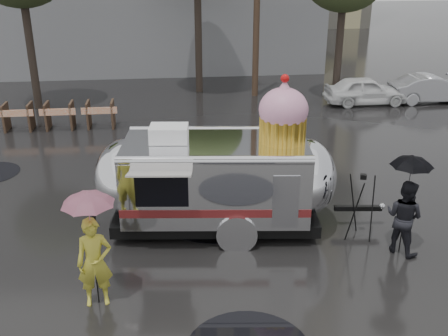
{
  "coord_description": "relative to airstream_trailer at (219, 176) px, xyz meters",
  "views": [
    {
      "loc": [
        -1.54,
        -9.35,
        6.21
      ],
      "look_at": [
        -0.29,
        1.81,
        1.52
      ],
      "focal_mm": 42.0,
      "sensor_mm": 36.0,
      "label": 1
    }
  ],
  "objects": [
    {
      "name": "ground",
      "position": [
        0.41,
        -1.8,
        -1.33
      ],
      "size": [
        120.0,
        120.0,
        0.0
      ],
      "primitive_type": "plane",
      "color": "black",
      "rests_on": "ground"
    },
    {
      "name": "puddles",
      "position": [
        -0.49,
        0.61,
        -1.33
      ],
      "size": [
        9.78,
        10.37,
        0.01
      ],
      "color": "black",
      "rests_on": "ground"
    },
    {
      "name": "barricade_row",
      "position": [
        -5.14,
        8.16,
        -0.81
      ],
      "size": [
        4.3,
        0.8,
        1.0
      ],
      "color": "#473323",
      "rests_on": "ground"
    },
    {
      "name": "airstream_trailer",
      "position": [
        0.0,
        0.0,
        0.0
      ],
      "size": [
        7.04,
        2.89,
        3.81
      ],
      "rotation": [
        0.0,
        0.0,
        -0.1
      ],
      "color": "silver",
      "rests_on": "ground"
    },
    {
      "name": "person_left",
      "position": [
        -2.59,
        -2.71,
        -0.45
      ],
      "size": [
        0.68,
        0.49,
        1.78
      ],
      "primitive_type": "imported",
      "rotation": [
        0.0,
        0.0,
        0.11
      ],
      "color": "gold",
      "rests_on": "ground"
    },
    {
      "name": "umbrella_pink",
      "position": [
        -2.59,
        -2.71,
        0.61
      ],
      "size": [
        1.16,
        1.16,
        2.34
      ],
      "color": "#CB7994",
      "rests_on": "ground"
    },
    {
      "name": "person_right",
      "position": [
        3.87,
        -1.57,
        -0.48
      ],
      "size": [
        0.87,
        0.92,
        1.71
      ],
      "primitive_type": "imported",
      "rotation": [
        0.0,
        0.0,
        2.26
      ],
      "color": "black",
      "rests_on": "ground"
    },
    {
      "name": "umbrella_black",
      "position": [
        3.87,
        -1.57,
        0.58
      ],
      "size": [
        1.09,
        1.09,
        2.29
      ],
      "color": "black",
      "rests_on": "ground"
    },
    {
      "name": "tripod",
      "position": [
        3.14,
        -0.88,
        -0.36
      ],
      "size": [
        0.64,
        0.64,
        1.61
      ],
      "rotation": [
        0.0,
        0.0,
        -0.28
      ],
      "color": "black",
      "rests_on": "ground"
    }
  ]
}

